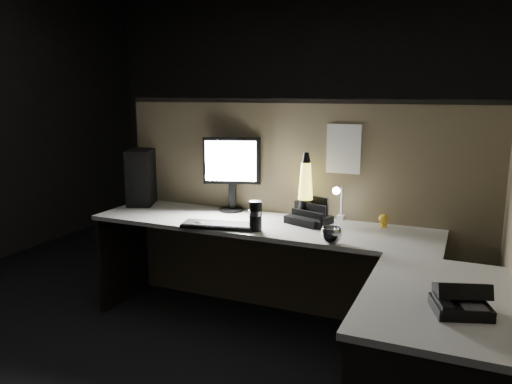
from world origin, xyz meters
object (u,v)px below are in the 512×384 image
at_px(lava_lamp, 305,192).
at_px(desk_phone, 460,300).
at_px(pc_tower, 143,176).
at_px(keyboard, 218,225).
at_px(monitor, 232,167).

height_order(lava_lamp, desk_phone, lava_lamp).
xyz_separation_m(pc_tower, lava_lamp, (1.32, -0.02, -0.02)).
distance_m(keyboard, desk_phone, 1.62).
height_order(monitor, keyboard, monitor).
relative_size(pc_tower, desk_phone, 1.66).
distance_m(pc_tower, desk_phone, 2.59).
bearing_deg(keyboard, desk_phone, -38.44).
relative_size(keyboard, lava_lamp, 1.02).
distance_m(monitor, desk_phone, 1.98).
bearing_deg(monitor, desk_phone, -54.68).
distance_m(lava_lamp, desk_phone, 1.50).
height_order(monitor, desk_phone, monitor).
height_order(pc_tower, keyboard, pc_tower).
height_order(keyboard, desk_phone, desk_phone).
height_order(pc_tower, lava_lamp, lava_lamp).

